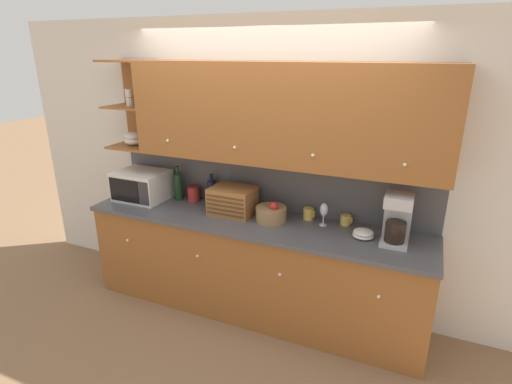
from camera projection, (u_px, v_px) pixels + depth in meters
The scene contains 16 objects.
ground_plane at pixel (264, 291), 4.05m from camera, with size 24.00×24.00×0.00m, color #896647.
wall_back at pixel (267, 167), 3.64m from camera, with size 5.44×0.06×2.60m.
counter_unit at pixel (252, 266), 3.63m from camera, with size 3.06×0.64×0.91m.
backsplash_panel at pixel (265, 183), 3.66m from camera, with size 3.04×0.01×0.50m.
upper_cabinets at pixel (277, 114), 3.22m from camera, with size 3.04×0.39×0.81m.
microwave at pixel (142, 185), 3.93m from camera, with size 0.48×0.40×0.28m.
second_wine_bottle at pixel (178, 185), 3.91m from camera, with size 0.08×0.08×0.34m.
storage_canister at pixel (194, 194), 3.89m from camera, with size 0.12×0.12×0.15m.
wine_bottle at pixel (212, 190), 3.82m from camera, with size 0.09×0.09×0.29m.
bread_box at pixel (232, 201), 3.58m from camera, with size 0.39×0.30×0.25m.
fruit_basket at pixel (271, 214), 3.44m from camera, with size 0.26×0.26×0.19m.
mug_blue_second at pixel (309, 214), 3.48m from camera, with size 0.10×0.09×0.10m.
wine_glass at pixel (324, 210), 3.32m from camera, with size 0.07×0.07×0.20m.
mug at pixel (346, 220), 3.37m from camera, with size 0.10×0.09×0.09m.
bowl_stack_on_counter at pixel (363, 234), 3.13m from camera, with size 0.17×0.17×0.07m.
coffee_maker at pixel (397, 218), 3.00m from camera, with size 0.20×0.22×0.40m.
Camera 1 is at (1.31, -3.23, 2.31)m, focal length 28.00 mm.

